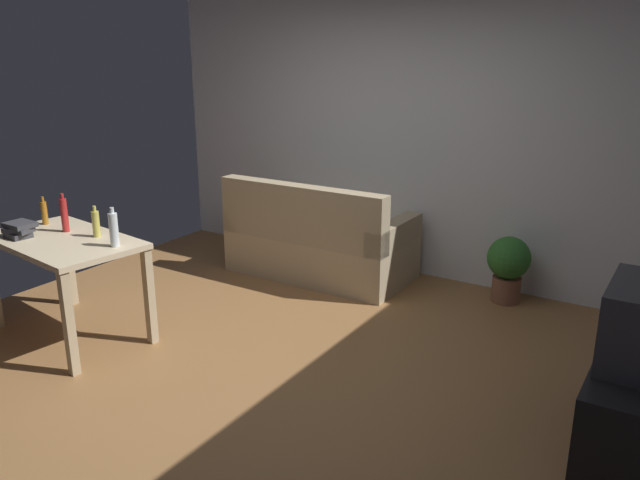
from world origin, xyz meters
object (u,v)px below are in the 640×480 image
at_px(book_stack, 19,229).
at_px(bottle_red, 64,215).
at_px(desk, 64,253).
at_px(bottle_clear, 114,229).
at_px(bottle_squat, 96,223).
at_px(tv_stand, 634,404).
at_px(bottle_amber, 44,212).
at_px(potted_plant, 508,265).
at_px(couch, 318,244).

bearing_deg(book_stack, bottle_red, 60.03).
distance_m(desk, bottle_red, 0.30).
xyz_separation_m(bottle_red, bottle_clear, (0.60, -0.05, -0.01)).
bearing_deg(bottle_squat, tv_stand, 9.32).
bearing_deg(tv_stand, bottle_amber, 97.86).
bearing_deg(bottle_squat, book_stack, -146.14).
xyz_separation_m(potted_plant, book_stack, (-2.84, -2.53, 0.49)).
distance_m(couch, potted_plant, 1.73).
xyz_separation_m(bottle_squat, book_stack, (-0.46, -0.31, -0.04)).
bearing_deg(desk, book_stack, -144.30).
bearing_deg(couch, bottle_squat, 70.18).
relative_size(bottle_amber, book_stack, 1.02).
relative_size(bottle_red, bottle_clear, 1.06).
xyz_separation_m(tv_stand, book_stack, (-4.01, -0.89, 0.58)).
xyz_separation_m(couch, bottle_red, (-0.99, -1.94, 0.58)).
bearing_deg(book_stack, potted_plant, 41.62).
xyz_separation_m(bottle_amber, bottle_squat, (0.61, -0.01, 0.01)).
bearing_deg(couch, bottle_red, 62.99).
bearing_deg(book_stack, bottle_amber, 115.50).
relative_size(couch, book_stack, 7.76).
distance_m(bottle_clear, book_stack, 0.79).
xyz_separation_m(couch, tv_stand, (2.86, -1.32, -0.07)).
bearing_deg(bottle_clear, bottle_red, 175.08).
bearing_deg(potted_plant, bottle_squat, -137.07).
height_order(couch, bottle_squat, bottle_squat).
bearing_deg(bottle_clear, desk, -171.13).
distance_m(tv_stand, bottle_amber, 4.24).
bearing_deg(potted_plant, tv_stand, -54.58).
bearing_deg(bottle_red, bottle_squat, 6.78).
xyz_separation_m(bottle_clear, book_stack, (-0.76, -0.22, -0.06)).
distance_m(couch, book_stack, 2.55).
distance_m(tv_stand, bottle_red, 3.95).
distance_m(bottle_red, book_stack, 0.32).
distance_m(couch, tv_stand, 3.15).
xyz_separation_m(tv_stand, potted_plant, (-1.16, 1.64, 0.09)).
relative_size(bottle_amber, bottle_red, 0.75).
relative_size(tv_stand, bottle_red, 3.77).
distance_m(desk, book_stack, 0.36).
bearing_deg(bottle_red, book_stack, -119.97).
bearing_deg(couch, bottle_amber, 55.62).
relative_size(potted_plant, bottle_red, 1.96).
distance_m(desk, potted_plant, 3.51).
relative_size(desk, bottle_amber, 5.88).
distance_m(desk, bottle_amber, 0.51).
height_order(potted_plant, book_stack, book_stack).
height_order(desk, bottle_clear, bottle_clear).
xyz_separation_m(bottle_red, bottle_squat, (0.30, 0.04, -0.03)).
bearing_deg(desk, bottle_squat, 50.09).
distance_m(desk, bottle_clear, 0.53).
bearing_deg(bottle_squat, potted_plant, 42.93).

